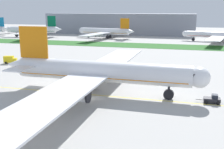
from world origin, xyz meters
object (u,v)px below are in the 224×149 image
object	(u,v)px
parked_airliner_far_right	(106,31)
service_truck_baggage_loader	(10,60)
parked_airliner_far_centre	(34,30)
airliner_foreground	(98,72)
parked_airliner_far_outer	(217,35)
ground_crew_wingwalker_port	(7,130)
pushback_tug	(212,99)

from	to	relation	value
parked_airliner_far_right	service_truck_baggage_loader	bearing A→B (deg)	-94.37
parked_airliner_far_centre	parked_airliner_far_right	xyz separation A→B (m)	(58.15, 6.11, -0.48)
airliner_foreground	service_truck_baggage_loader	size ratio (longest dim) A/B	16.14
airliner_foreground	parked_airliner_far_outer	xyz separation A→B (m)	(40.04, 137.04, -1.28)
service_truck_baggage_loader	parked_airliner_far_outer	size ratio (longest dim) A/B	0.07
ground_crew_wingwalker_port	parked_airliner_far_centre	size ratio (longest dim) A/B	0.02
service_truck_baggage_loader	parked_airliner_far_centre	xyz separation A→B (m)	(-49.78, 103.51, 3.99)
service_truck_baggage_loader	pushback_tug	bearing A→B (deg)	-21.80
ground_crew_wingwalker_port	parked_airliner_far_centre	distance (m)	186.63
airliner_foreground	pushback_tug	bearing A→B (deg)	-0.30
ground_crew_wingwalker_port	parked_airliner_far_centre	bearing A→B (deg)	119.10
ground_crew_wingwalker_port	parked_airliner_far_right	world-z (taller)	parked_airliner_far_right
pushback_tug	service_truck_baggage_loader	bearing A→B (deg)	158.20
airliner_foreground	ground_crew_wingwalker_port	xyz separation A→B (m)	(-7.48, -28.80, -4.94)
pushback_tug	parked_airliner_far_outer	xyz separation A→B (m)	(11.30, 137.19, 3.64)
ground_crew_wingwalker_port	service_truck_baggage_loader	size ratio (longest dim) A/B	0.29
parked_airliner_far_centre	service_truck_baggage_loader	bearing A→B (deg)	-64.32
airliner_foreground	pushback_tug	distance (m)	29.16
service_truck_baggage_loader	ground_crew_wingwalker_port	bearing A→B (deg)	-55.47
pushback_tug	ground_crew_wingwalker_port	xyz separation A→B (m)	(-36.22, -28.65, -0.03)
service_truck_baggage_loader	parked_airliner_far_centre	world-z (taller)	parked_airliner_far_centre
service_truck_baggage_loader	parked_airliner_far_right	distance (m)	110.00
airliner_foreground	service_truck_baggage_loader	distance (m)	57.51
airliner_foreground	pushback_tug	size ratio (longest dim) A/B	15.75
airliner_foreground	parked_airliner_far_right	xyz separation A→B (m)	(-40.06, 140.33, -0.75)
airliner_foreground	parked_airliner_far_centre	distance (m)	166.31
parked_airliner_far_outer	pushback_tug	bearing A→B (deg)	-94.71
parked_airliner_far_centre	parked_airliner_far_right	bearing A→B (deg)	6.00
service_truck_baggage_loader	parked_airliner_far_centre	bearing A→B (deg)	115.68
ground_crew_wingwalker_port	parked_airliner_far_outer	world-z (taller)	parked_airliner_far_outer
airliner_foreground	parked_airliner_far_centre	bearing A→B (deg)	126.19
airliner_foreground	parked_airliner_far_right	bearing A→B (deg)	105.93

